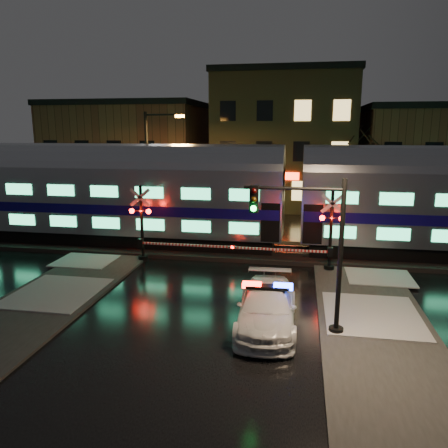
{
  "coord_description": "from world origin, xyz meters",
  "views": [
    {
      "loc": [
        3.66,
        -19.11,
        7.02
      ],
      "look_at": [
        -0.16,
        2.5,
        2.2
      ],
      "focal_mm": 35.0,
      "sensor_mm": 36.0,
      "label": 1
    }
  ],
  "objects_px": {
    "crossing_signal_right": "(323,239)",
    "streetlight": "(151,164)",
    "crossing_signal_left": "(148,231)",
    "traffic_light": "(314,254)",
    "police_car": "(267,307)"
  },
  "relations": [
    {
      "from": "crossing_signal_left",
      "to": "traffic_light",
      "type": "xyz_separation_m",
      "value": [
        8.42,
        -7.0,
        1.19
      ]
    },
    {
      "from": "crossing_signal_left",
      "to": "traffic_light",
      "type": "distance_m",
      "value": 11.02
    },
    {
      "from": "police_car",
      "to": "streetlight",
      "type": "xyz_separation_m",
      "value": [
        -8.9,
        13.42,
        3.92
      ]
    },
    {
      "from": "traffic_light",
      "to": "streetlight",
      "type": "height_order",
      "value": "streetlight"
    },
    {
      "from": "crossing_signal_right",
      "to": "traffic_light",
      "type": "xyz_separation_m",
      "value": [
        -0.65,
        -7.0,
        1.21
      ]
    },
    {
      "from": "streetlight",
      "to": "crossing_signal_right",
      "type": "bearing_deg",
      "value": -31.05
    },
    {
      "from": "crossing_signal_right",
      "to": "streetlight",
      "type": "relative_size",
      "value": 0.71
    },
    {
      "from": "crossing_signal_left",
      "to": "streetlight",
      "type": "distance_m",
      "value": 7.6
    },
    {
      "from": "police_car",
      "to": "traffic_light",
      "type": "distance_m",
      "value": 2.68
    },
    {
      "from": "crossing_signal_right",
      "to": "crossing_signal_left",
      "type": "xyz_separation_m",
      "value": [
        -9.08,
        0.0,
        0.02
      ]
    },
    {
      "from": "traffic_light",
      "to": "streetlight",
      "type": "xyz_separation_m",
      "value": [
        -10.47,
        13.69,
        1.77
      ]
    },
    {
      "from": "crossing_signal_right",
      "to": "crossing_signal_left",
      "type": "bearing_deg",
      "value": 179.99
    },
    {
      "from": "police_car",
      "to": "streetlight",
      "type": "distance_m",
      "value": 16.57
    },
    {
      "from": "traffic_light",
      "to": "streetlight",
      "type": "relative_size",
      "value": 0.67
    },
    {
      "from": "police_car",
      "to": "crossing_signal_left",
      "type": "distance_m",
      "value": 9.65
    }
  ]
}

